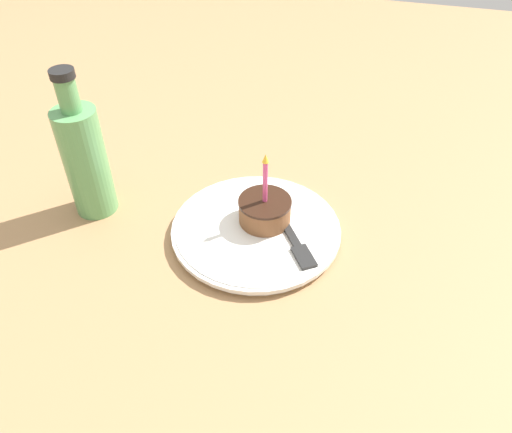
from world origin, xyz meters
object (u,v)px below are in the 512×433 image
at_px(cake_slice, 265,210).
at_px(fork, 289,231).
at_px(plate, 256,230).
at_px(bottle, 85,158).

distance_m(cake_slice, fork, 0.05).
distance_m(plate, cake_slice, 0.03).
bearing_deg(plate, bottle, -178.18).
distance_m(fork, bottle, 0.33).
xyz_separation_m(cake_slice, fork, (0.04, -0.02, -0.02)).
bearing_deg(bottle, cake_slice, 5.20).
height_order(plate, cake_slice, cake_slice).
height_order(cake_slice, fork, cake_slice).
relative_size(plate, fork, 1.60).
bearing_deg(bottle, fork, 1.55).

